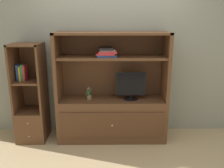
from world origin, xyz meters
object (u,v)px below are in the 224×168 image
Objects in this scene: media_console at (112,107)px; potted_plant at (89,97)px; tv_monitor at (131,86)px; bookshelf_tall at (32,108)px; upright_book_row at (22,73)px; magazine_stack at (107,52)px.

potted_plant is (-0.35, -0.04, 0.18)m from media_console.
media_console is 0.45m from tv_monitor.
tv_monitor is (0.29, -0.03, 0.35)m from media_console.
bookshelf_tall is 6.19× the size of upright_book_row.
bookshelf_tall is at bearing 179.68° from magazine_stack.
magazine_stack reaches higher than tv_monitor.
media_console is 1.26m from bookshelf_tall.
upright_book_row reaches higher than potted_plant.
tv_monitor is 1.84× the size of upright_book_row.
magazine_stack is (-0.08, -0.00, 0.86)m from media_console.
media_console is 4.59× the size of magazine_stack.
tv_monitor is at bearing -0.72° from upright_book_row.
media_console is at bearing 6.49° from potted_plant.
bookshelf_tall reaches higher than potted_plant.
potted_plant is at bearing -172.18° from magazine_stack.
potted_plant is at bearing -1.88° from upright_book_row.
upright_book_row is (-1.28, -0.00, -0.31)m from magazine_stack.
media_console reaches higher than magazine_stack.
media_console reaches higher than upright_book_row.
media_console reaches higher than bookshelf_tall.
tv_monitor is 0.30× the size of bookshelf_tall.
tv_monitor reaches higher than potted_plant.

